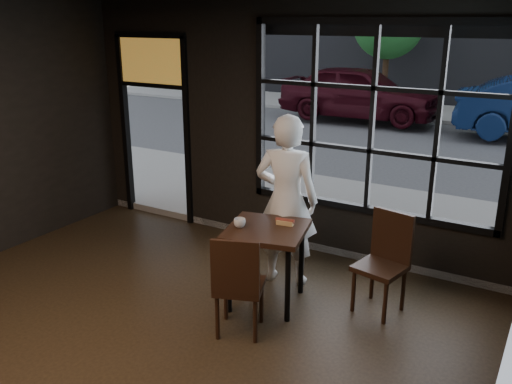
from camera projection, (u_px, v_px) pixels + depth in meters
The scene contains 12 objects.
wall_right at pixel (487, 308), 2.61m from camera, with size 0.04×7.00×3.20m, color black.
window_frame at pixel (372, 120), 6.29m from camera, with size 3.06×0.12×2.28m, color black.
stained_transom at pixel (152, 60), 7.72m from camera, with size 1.20×0.06×0.70m, color orange.
street_asphalt at pixel (496, 87), 24.21m from camera, with size 60.00×41.00×0.04m, color #545456.
cafe_table at pixel (266, 265), 5.74m from camera, with size 0.80×0.80×0.87m, color black.
chair_near at pixel (240, 283), 5.18m from camera, with size 0.45×0.45×1.04m, color black.
chair_window at pixel (380, 265), 5.54m from camera, with size 0.46×0.46×1.05m, color black.
man at pixel (286, 201), 6.06m from camera, with size 0.72×0.47×1.96m, color white.
hotdog at pixel (285, 222), 5.67m from camera, with size 0.20×0.08×0.06m, color tan, non-canonical shape.
cup at pixel (240, 223), 5.60m from camera, with size 0.12×0.12×0.10m, color silver.
maroon_car at pixel (359, 92), 15.58m from camera, with size 1.83×4.56×1.55m, color black.
tree_left at pixel (389, 24), 17.44m from camera, with size 2.28×2.28×3.89m.
Camera 1 is at (3.21, -2.56, 2.94)m, focal length 38.00 mm.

